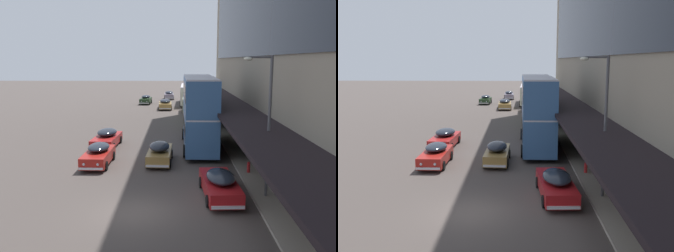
{
  "view_description": "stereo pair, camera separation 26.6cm",
  "coord_description": "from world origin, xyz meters",
  "views": [
    {
      "loc": [
        1.94,
        -17.07,
        7.23
      ],
      "look_at": [
        1.29,
        12.96,
        1.98
      ],
      "focal_mm": 40.0,
      "sensor_mm": 36.0,
      "label": 1
    },
    {
      "loc": [
        2.2,
        -17.06,
        7.23
      ],
      "look_at": [
        1.29,
        12.96,
        1.98
      ],
      "focal_mm": 40.0,
      "sensor_mm": 36.0,
      "label": 2
    }
  ],
  "objects": [
    {
      "name": "ground",
      "position": [
        0.0,
        0.0,
        0.0
      ],
      "size": [
        240.0,
        240.0,
        0.0
      ],
      "primitive_type": "plane",
      "color": "#4B423E"
    },
    {
      "name": "transit_bus_kerbside_front",
      "position": [
        4.19,
        26.91,
        1.81
      ],
      "size": [
        2.88,
        10.04,
        3.14
      ],
      "color": "#4E9758",
      "rests_on": "ground"
    },
    {
      "name": "transit_bus_kerbside_rear",
      "position": [
        4.05,
        45.62,
        1.85
      ],
      "size": [
        3.04,
        11.35,
        3.22
      ],
      "color": "beige",
      "rests_on": "ground"
    },
    {
      "name": "transit_bus_kerbside_far",
      "position": [
        3.85,
        13.65,
        3.22
      ],
      "size": [
        2.72,
        10.36,
        5.96
      ],
      "color": "#39649C",
      "rests_on": "ground"
    },
    {
      "name": "sedan_second_mid",
      "position": [
        -3.95,
        14.04,
        0.75
      ],
      "size": [
        2.14,
        4.92,
        1.53
      ],
      "color": "#AB1F1E",
      "rests_on": "ground"
    },
    {
      "name": "sedan_second_near",
      "position": [
        0.6,
        54.29,
        0.77
      ],
      "size": [
        1.94,
        4.4,
        1.55
      ],
      "color": "gray",
      "rests_on": "ground"
    },
    {
      "name": "sedan_lead_mid",
      "position": [
        -3.51,
        8.37,
        0.75
      ],
      "size": [
        1.85,
        4.65,
        1.51
      ],
      "color": "#A81D17",
      "rests_on": "ground"
    },
    {
      "name": "sedan_oncoming_rear",
      "position": [
        -3.19,
        46.02,
        0.74
      ],
      "size": [
        1.96,
        4.33,
        1.49
      ],
      "color": "#1B3219",
      "rests_on": "ground"
    },
    {
      "name": "sedan_oncoming_front",
      "position": [
        4.3,
        2.15,
        0.74
      ],
      "size": [
        2.0,
        5.07,
        1.5
      ],
      "color": "#A8161A",
      "rests_on": "ground"
    },
    {
      "name": "sedan_lead_near",
      "position": [
        0.31,
        39.24,
        0.77
      ],
      "size": [
        2.09,
        5.04,
        1.55
      ],
      "color": "#A1793D",
      "rests_on": "ground"
    },
    {
      "name": "sedan_trailing_near",
      "position": [
        0.79,
        8.91,
        0.77
      ],
      "size": [
        1.85,
        4.58,
        1.59
      ],
      "color": "olive",
      "rests_on": "ground"
    },
    {
      "name": "vw_van",
      "position": [
        3.77,
        36.3,
        1.1
      ],
      "size": [
        1.98,
        4.59,
        1.96
      ],
      "color": "beige",
      "rests_on": "ground"
    },
    {
      "name": "pedestrian_at_kerb",
      "position": [
        7.87,
        9.59,
        1.18
      ],
      "size": [
        0.33,
        0.62,
        1.86
      ],
      "color": "#1B3544",
      "rests_on": "sidewalk_kerb"
    },
    {
      "name": "street_lamp",
      "position": [
        6.57,
        2.01,
        4.41
      ],
      "size": [
        1.5,
        0.28,
        7.36
      ],
      "color": "#4C4C51",
      "rests_on": "sidewalk_kerb"
    },
    {
      "name": "fire_hydrant",
      "position": [
        6.62,
        6.23,
        0.49
      ],
      "size": [
        0.2,
        0.4,
        0.7
      ],
      "color": "red",
      "rests_on": "sidewalk_kerb"
    }
  ]
}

